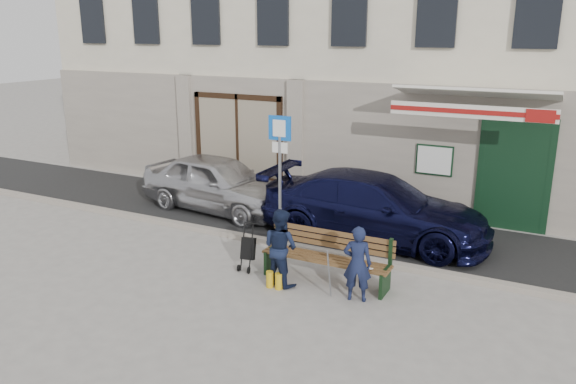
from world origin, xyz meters
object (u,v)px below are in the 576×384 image
Objects in this scene: stroller at (248,250)px; parking_sign at (280,159)px; car_silver at (218,183)px; bench at (324,258)px; man at (357,264)px; car_navy at (375,207)px; woman at (280,247)px.

parking_sign is at bearing 84.61° from stroller.
bench is at bearing -116.44° from car_silver.
man reaches higher than stroller.
car_navy is 3.76× the size of man.
car_navy is at bearing 31.27° from parking_sign.
car_navy reaches higher than bench.
parking_sign is 1.95× the size of woman.
car_navy reaches higher than stroller.
car_silver is 0.84× the size of car_navy.
bench is at bearing 176.96° from car_navy.
bench reaches higher than stroller.
car_navy is 2.52m from bench.
car_silver is at bearing -27.55° from woman.
car_navy is 3.53× the size of woman.
bench is (1.64, -1.41, -1.39)m from parking_sign.
woman is 1.56× the size of stroller.
parking_sign reaches higher than bench.
car_navy is 2.35m from parking_sign.
car_silver is 4.20m from car_navy.
woman is (-0.77, -2.94, -0.02)m from car_navy.
bench is 1.51m from stroller.
parking_sign is 2.57m from bench.
stroller is (-1.62, -2.66, -0.32)m from car_navy.
parking_sign reaches higher than car_navy.
parking_sign is 2.14m from stroller.
bench is at bearing -130.91° from woman.
stroller is (-0.85, 0.28, -0.31)m from woman.
parking_sign reaches higher than woman.
parking_sign is 3.03× the size of stroller.
parking_sign is at bearing -110.72° from car_silver.
man is (0.68, -2.93, -0.06)m from car_navy.
man is (2.43, -1.84, -1.19)m from parking_sign.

